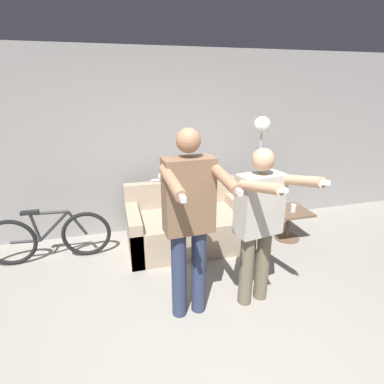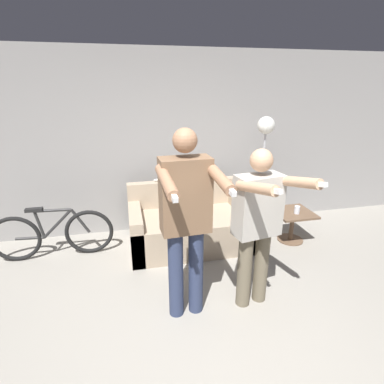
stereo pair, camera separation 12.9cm
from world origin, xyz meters
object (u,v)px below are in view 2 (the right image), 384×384
at_px(couch, 189,226).
at_px(floor_lamp, 264,145).
at_px(side_table, 292,219).
at_px(cat, 174,175).
at_px(cup, 297,210).
at_px(person_right, 258,220).
at_px(person_left, 186,216).
at_px(bicycle, 53,234).

xyz_separation_m(couch, floor_lamp, (1.05, 0.06, 1.07)).
bearing_deg(side_table, couch, 171.57).
bearing_deg(cat, cup, -21.53).
relative_size(couch, person_right, 1.01).
height_order(person_right, cup, person_right).
distance_m(cat, floor_lamp, 1.31).
bearing_deg(cup, floor_lamp, 139.91).
xyz_separation_m(person_left, cup, (1.76, 1.04, -0.54)).
relative_size(person_right, cup, 15.03).
relative_size(person_right, side_table, 3.09).
relative_size(couch, cup, 15.22).
height_order(person_left, side_table, person_left).
bearing_deg(bicycle, person_right, -32.81).
bearing_deg(person_right, cup, 34.41).
relative_size(couch, bicycle, 1.08).
distance_m(person_left, person_right, 0.69).
relative_size(cat, side_table, 0.93).
relative_size(person_left, floor_lamp, 1.04).
bearing_deg(couch, side_table, -8.43).
bearing_deg(person_left, cup, 27.50).
relative_size(cup, bicycle, 0.07).
bearing_deg(side_table, floor_lamp, 145.10).
bearing_deg(cat, floor_lamp, -13.83).
height_order(floor_lamp, bicycle, floor_lamp).
height_order(side_table, bicycle, bicycle).
relative_size(couch, cat, 3.37).
bearing_deg(couch, cat, 112.50).
distance_m(cat, side_table, 1.78).
xyz_separation_m(couch, person_left, (-0.31, -1.32, 0.76)).
xyz_separation_m(floor_lamp, cup, (0.40, -0.33, -0.85)).
bearing_deg(couch, person_left, -103.34).
xyz_separation_m(person_right, cup, (1.08, 1.04, -0.42)).
height_order(floor_lamp, side_table, floor_lamp).
bearing_deg(side_table, cat, 160.38).
relative_size(cat, cup, 4.52).
xyz_separation_m(person_right, side_table, (1.07, 1.11, -0.60)).
bearing_deg(couch, cup, -10.84).
relative_size(person_right, cat, 3.33).
relative_size(cat, floor_lamp, 0.28).
height_order(floor_lamp, cup, floor_lamp).
height_order(person_right, side_table, person_right).
relative_size(floor_lamp, cup, 16.28).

